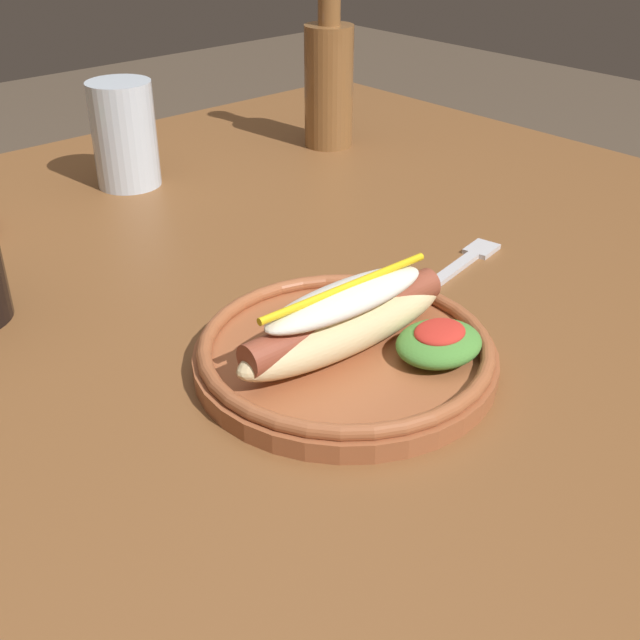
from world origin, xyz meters
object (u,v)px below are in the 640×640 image
object	(u,v)px
fork	(467,260)
glass_bottle	(329,77)
hot_dog_plate	(350,343)
water_cup	(124,135)

from	to	relation	value
fork	glass_bottle	size ratio (longest dim) A/B	0.49
hot_dog_plate	water_cup	xyz separation A→B (m)	(0.08, 0.48, 0.04)
water_cup	glass_bottle	distance (m)	0.30
fork	glass_bottle	bearing A→B (deg)	56.86
hot_dog_plate	fork	world-z (taller)	hot_dog_plate
hot_dog_plate	glass_bottle	distance (m)	0.58
fork	glass_bottle	world-z (taller)	glass_bottle
water_cup	glass_bottle	bearing A→B (deg)	-9.03
hot_dog_plate	glass_bottle	bearing A→B (deg)	49.44
hot_dog_plate	water_cup	bearing A→B (deg)	80.53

